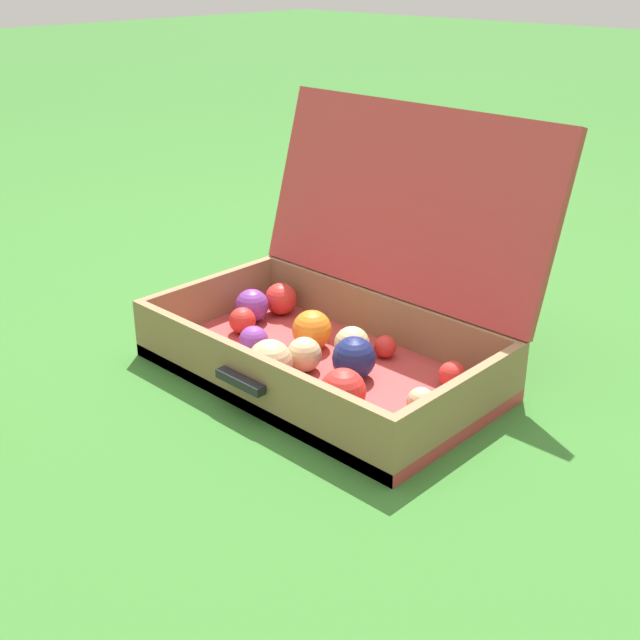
% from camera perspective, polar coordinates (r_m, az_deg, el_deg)
% --- Properties ---
extents(ground_plane, '(16.00, 16.00, 0.00)m').
position_cam_1_polar(ground_plane, '(1.61, 0.32, -3.60)').
color(ground_plane, '#336B28').
extents(open_suitcase, '(0.66, 0.51, 0.48)m').
position_cam_1_polar(open_suitcase, '(1.59, 1.36, 0.21)').
color(open_suitcase, '#B23838').
rests_on(open_suitcase, ground).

